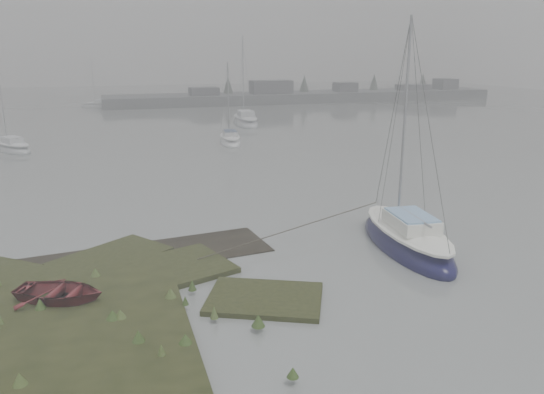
# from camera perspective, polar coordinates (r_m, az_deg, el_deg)

# --- Properties ---
(ground) EXTENTS (160.00, 160.00, 0.00)m
(ground) POSITION_cam_1_polar(r_m,az_deg,el_deg) (45.70, -12.56, 5.63)
(ground) COLOR gray
(ground) RESTS_ON ground
(far_shoreline) EXTENTS (60.00, 8.00, 4.15)m
(far_shoreline) POSITION_cam_1_polar(r_m,az_deg,el_deg) (82.97, 4.29, 10.82)
(far_shoreline) COLOR #4C4F51
(far_shoreline) RESTS_ON ground
(sailboat_main) EXTENTS (2.87, 6.92, 9.51)m
(sailboat_main) POSITION_cam_1_polar(r_m,az_deg,el_deg) (21.63, 14.27, -4.56)
(sailboat_main) COLOR #0D0C33
(sailboat_main) RESTS_ON ground
(sailboat_white) EXTENTS (2.21, 5.20, 7.12)m
(sailboat_white) POSITION_cam_1_polar(r_m,az_deg,el_deg) (44.91, -4.53, 6.06)
(sailboat_white) COLOR white
(sailboat_white) RESTS_ON ground
(sailboat_far_a) EXTENTS (4.15, 5.29, 7.30)m
(sailboat_far_a) POSITION_cam_1_polar(r_m,az_deg,el_deg) (45.96, -26.19, 4.75)
(sailboat_far_a) COLOR #A2A8AB
(sailboat_far_a) RESTS_ON ground
(sailboat_far_b) EXTENTS (2.66, 7.01, 9.73)m
(sailboat_far_b) POSITION_cam_1_polar(r_m,az_deg,el_deg) (56.21, -2.87, 8.07)
(sailboat_far_b) COLOR #B6BAC1
(sailboat_far_b) RESTS_ON ground
(sailboat_far_c) EXTENTS (5.28, 2.74, 7.11)m
(sailboat_far_c) POSITION_cam_1_polar(r_m,az_deg,el_deg) (77.60, -18.00, 9.33)
(sailboat_far_c) COLOR #9CA0A6
(sailboat_far_c) RESTS_ON ground
(dinghy) EXTENTS (3.28, 2.92, 0.56)m
(dinghy) POSITION_cam_1_polar(r_m,az_deg,el_deg) (17.48, -21.88, -9.43)
(dinghy) COLOR maroon
(dinghy) RESTS_ON marsh_bank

